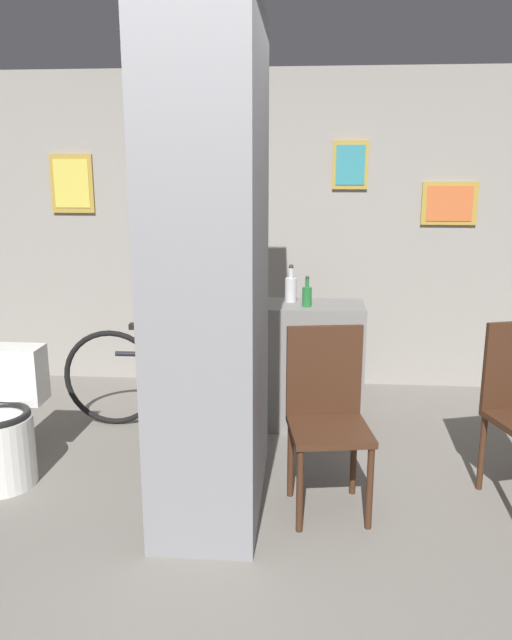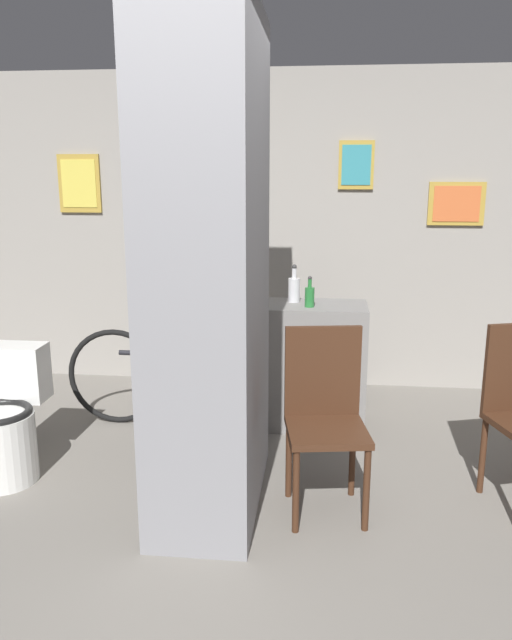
% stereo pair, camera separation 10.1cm
% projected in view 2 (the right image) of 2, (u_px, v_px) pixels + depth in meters
% --- Properties ---
extents(ground_plane, '(14.00, 14.00, 0.00)m').
position_uv_depth(ground_plane, '(220.00, 560.00, 2.98)').
color(ground_plane, slate).
extents(wall_back, '(8.00, 0.09, 2.60)m').
position_uv_depth(wall_back, '(269.00, 232.00, 5.21)').
color(wall_back, gray).
rests_on(wall_back, ground_plane).
extents(pillar_center, '(0.56, 1.14, 2.60)m').
position_uv_depth(pillar_center, '(209.00, 271.00, 3.23)').
color(pillar_center, gray).
rests_on(pillar_center, ground_plane).
extents(counter_shelf, '(1.10, 0.44, 0.89)m').
position_uv_depth(counter_shelf, '(288.00, 364.00, 4.49)').
color(counter_shelf, gray).
rests_on(counter_shelf, ground_plane).
extents(toilet, '(0.40, 0.56, 0.77)m').
position_uv_depth(toilet, '(5.00, 426.00, 3.73)').
color(toilet, white).
rests_on(toilet, ground_plane).
extents(chair_near_pillar, '(0.47, 0.47, 1.00)m').
position_uv_depth(chair_near_pillar, '(325.00, 412.00, 3.35)').
color(chair_near_pillar, '#422616').
rests_on(chair_near_pillar, ground_plane).
extents(bicycle, '(1.62, 0.42, 0.76)m').
position_uv_depth(bicycle, '(177.00, 377.00, 4.47)').
color(bicycle, black).
rests_on(bicycle, ground_plane).
extents(bottle_tall, '(0.08, 0.08, 0.27)m').
position_uv_depth(bottle_tall, '(294.00, 288.00, 4.44)').
color(bottle_tall, silver).
rests_on(bottle_tall, counter_shelf).
extents(bottle_short, '(0.07, 0.07, 0.22)m').
position_uv_depth(bottle_short, '(310.00, 296.00, 4.28)').
color(bottle_short, '#267233').
rests_on(bottle_short, counter_shelf).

